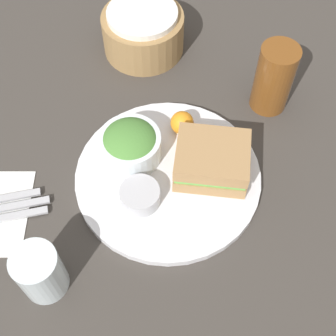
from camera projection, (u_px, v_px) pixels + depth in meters
The scene contains 9 objects.
ground_plane at pixel (168, 179), 0.79m from camera, with size 4.00×4.00×0.00m, color #3D3833.
plate at pixel (168, 177), 0.78m from camera, with size 0.31×0.31×0.01m, color silver.
sandwich at pixel (212, 161), 0.76m from camera, with size 0.13×0.11×0.06m.
salad_bowl at pixel (130, 144), 0.77m from camera, with size 0.10×0.10×0.06m.
dressing_cup at pixel (140, 196), 0.74m from camera, with size 0.06×0.06×0.03m, color #B7B7BC.
orange_wedge at pixel (182, 123), 0.81m from camera, with size 0.04×0.04×0.04m, color orange.
drink_glass at pixel (274, 79), 0.82m from camera, with size 0.07×0.07×0.13m, color brown.
bread_basket at pixel (144, 31), 0.92m from camera, with size 0.16×0.16×0.09m.
water_glass at pixel (40, 272), 0.66m from camera, with size 0.07×0.07×0.09m, color silver.
Camera 1 is at (0.00, -0.40, 0.68)m, focal length 50.00 mm.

